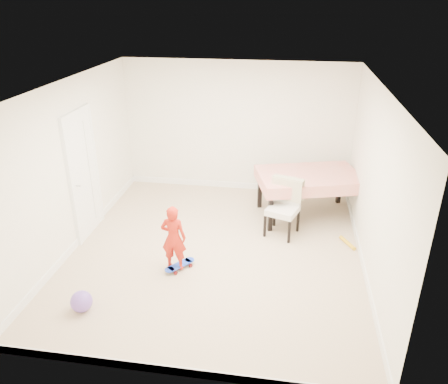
% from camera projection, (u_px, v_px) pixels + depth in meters
% --- Properties ---
extents(ground, '(5.00, 5.00, 0.00)m').
position_uv_depth(ground, '(216.00, 251.00, 6.92)').
color(ground, tan).
rests_on(ground, ground).
extents(ceiling, '(4.50, 5.00, 0.04)m').
position_uv_depth(ceiling, '(214.00, 87.00, 5.84)').
color(ceiling, silver).
rests_on(ceiling, wall_back).
extents(wall_back, '(4.50, 0.04, 2.60)m').
position_uv_depth(wall_back, '(237.00, 128.00, 8.60)').
color(wall_back, white).
rests_on(wall_back, ground).
extents(wall_front, '(4.50, 0.04, 2.60)m').
position_uv_depth(wall_front, '(170.00, 274.00, 4.15)').
color(wall_front, white).
rests_on(wall_front, ground).
extents(wall_left, '(0.04, 5.00, 2.60)m').
position_uv_depth(wall_left, '(72.00, 167.00, 6.69)').
color(wall_left, white).
rests_on(wall_left, ground).
extents(wall_right, '(0.04, 5.00, 2.60)m').
position_uv_depth(wall_right, '(373.00, 185.00, 6.07)').
color(wall_right, white).
rests_on(wall_right, ground).
extents(door, '(0.11, 0.94, 2.11)m').
position_uv_depth(door, '(84.00, 176.00, 7.08)').
color(door, white).
rests_on(door, ground).
extents(baseboard_back, '(4.50, 0.02, 0.12)m').
position_uv_depth(baseboard_back, '(236.00, 185.00, 9.13)').
color(baseboard_back, white).
rests_on(baseboard_back, ground).
extents(baseboard_front, '(4.50, 0.02, 0.12)m').
position_uv_depth(baseboard_front, '(176.00, 371.00, 4.66)').
color(baseboard_front, white).
rests_on(baseboard_front, ground).
extents(baseboard_left, '(0.02, 5.00, 0.12)m').
position_uv_depth(baseboard_left, '(83.00, 237.00, 7.21)').
color(baseboard_left, white).
rests_on(baseboard_left, ground).
extents(baseboard_right, '(0.02, 5.00, 0.12)m').
position_uv_depth(baseboard_right, '(362.00, 260.00, 6.58)').
color(baseboard_right, white).
rests_on(baseboard_right, ground).
extents(dining_table, '(2.00, 1.55, 0.83)m').
position_uv_depth(dining_table, '(307.00, 195.00, 7.85)').
color(dining_table, '#B80D09').
rests_on(dining_table, ground).
extents(dining_chair, '(0.70, 0.75, 0.97)m').
position_uv_depth(dining_chair, '(283.00, 208.00, 7.22)').
color(dining_chair, beige).
rests_on(dining_chair, ground).
extents(skateboard, '(0.47, 0.52, 0.08)m').
position_uv_depth(skateboard, '(180.00, 266.00, 6.47)').
color(skateboard, blue).
rests_on(skateboard, ground).
extents(child, '(0.37, 0.24, 1.00)m').
position_uv_depth(child, '(174.00, 240.00, 6.27)').
color(child, red).
rests_on(child, ground).
extents(balloon, '(0.28, 0.28, 0.28)m').
position_uv_depth(balloon, '(81.00, 301.00, 5.58)').
color(balloon, '#7851C2').
rests_on(balloon, ground).
extents(foam_toy, '(0.24, 0.38, 0.06)m').
position_uv_depth(foam_toy, '(347.00, 243.00, 7.09)').
color(foam_toy, gold).
rests_on(foam_toy, ground).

